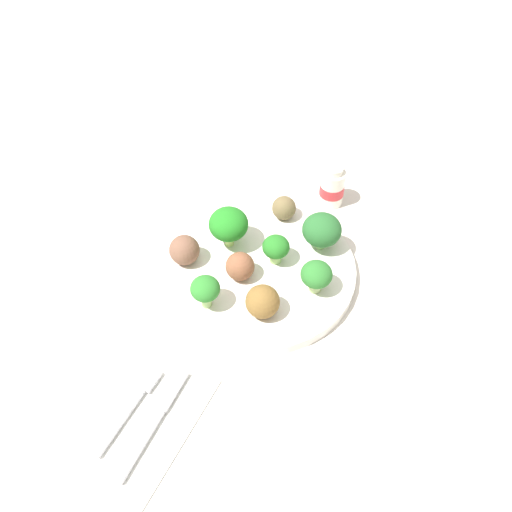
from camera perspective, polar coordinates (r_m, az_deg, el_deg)
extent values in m
plane|color=silver|center=(0.80, 0.00, -1.73)|extent=(4.00, 4.00, 0.00)
cylinder|color=white|center=(0.80, 0.00, -1.35)|extent=(0.28, 0.28, 0.02)
cylinder|color=#ADC869|center=(0.81, -2.71, 1.71)|extent=(0.01, 0.01, 0.02)
ellipsoid|color=#217B20|center=(0.79, -2.79, 3.24)|extent=(0.06, 0.06, 0.04)
cylinder|color=#9EC678|center=(0.74, -5.03, -4.47)|extent=(0.01, 0.01, 0.02)
ellipsoid|color=#2C7B2B|center=(0.72, -5.16, -3.30)|extent=(0.04, 0.04, 0.03)
cylinder|color=#9DCA73|center=(0.79, 1.99, -0.12)|extent=(0.02, 0.02, 0.01)
ellipsoid|color=#257323|center=(0.78, 2.03, 0.94)|extent=(0.04, 0.04, 0.03)
cylinder|color=#90CD75|center=(0.82, 6.51, 1.31)|extent=(0.01, 0.01, 0.01)
ellipsoid|color=#27612C|center=(0.80, 6.67, 2.65)|extent=(0.06, 0.06, 0.04)
cylinder|color=#ABC782|center=(0.76, 5.93, -3.09)|extent=(0.02, 0.02, 0.01)
ellipsoid|color=#2C722D|center=(0.74, 6.07, -1.95)|extent=(0.04, 0.04, 0.03)
sphere|color=brown|center=(0.79, -7.24, 0.60)|extent=(0.04, 0.04, 0.04)
sphere|color=brown|center=(0.85, 2.84, 4.87)|extent=(0.04, 0.04, 0.04)
sphere|color=brown|center=(0.72, 0.67, -4.62)|extent=(0.04, 0.04, 0.04)
sphere|color=brown|center=(0.76, -1.62, -1.05)|extent=(0.04, 0.04, 0.04)
cube|color=white|center=(0.69, -11.64, -15.80)|extent=(0.17, 0.12, 0.01)
cube|color=silver|center=(0.69, -13.70, -15.90)|extent=(0.09, 0.01, 0.01)
cube|color=silver|center=(0.71, -10.84, -12.14)|extent=(0.03, 0.02, 0.01)
cube|color=silver|center=(0.67, -11.67, -18.16)|extent=(0.09, 0.02, 0.01)
cube|color=silver|center=(0.69, -8.46, -13.31)|extent=(0.06, 0.02, 0.01)
cylinder|color=white|center=(0.89, 7.69, 6.85)|extent=(0.04, 0.04, 0.06)
cylinder|color=red|center=(0.90, 7.67, 6.71)|extent=(0.04, 0.04, 0.02)
cylinder|color=silver|center=(0.87, 7.92, 8.59)|extent=(0.03, 0.03, 0.01)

